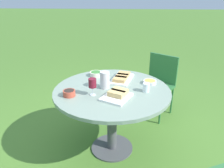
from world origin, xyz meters
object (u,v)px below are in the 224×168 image
chair_near_right (159,81)px  water_pitcher (105,80)px  wine_glass (92,83)px  dining_table (112,99)px

chair_near_right → water_pitcher: (0.71, 0.86, 0.35)m
chair_near_right → wine_glass: wine_glass is taller
water_pitcher → wine_glass: size_ratio=1.03×
dining_table → wine_glass: bearing=39.3°
water_pitcher → wine_glass: bearing=60.3°
water_pitcher → chair_near_right: bearing=-129.5°
dining_table → water_pitcher: 0.23m
wine_glass → dining_table: bearing=-140.7°
chair_near_right → wine_glass: (0.81, 1.04, 0.38)m
chair_near_right → water_pitcher: size_ratio=4.86×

